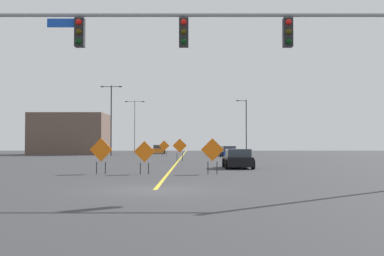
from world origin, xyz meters
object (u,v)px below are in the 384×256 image
at_px(street_lamp_near_left, 136,123).
at_px(car_black_mid, 240,159).
at_px(construction_sign_median_far, 103,151).
at_px(traffic_signal_assembly, 239,44).
at_px(street_lamp_far_right, 113,115).
at_px(construction_sign_left_lane, 166,146).
at_px(construction_sign_right_shoulder, 146,153).
at_px(car_blue_far, 230,152).
at_px(car_orange_passing, 160,150).
at_px(street_lamp_near_right, 247,124).
at_px(construction_sign_right_lane, 214,151).
at_px(car_yellow_approaching, 222,151).
at_px(construction_sign_median_near, 181,147).

distance_m(street_lamp_near_left, car_black_mid, 55.29).
bearing_deg(construction_sign_median_far, traffic_signal_assembly, -54.85).
bearing_deg(street_lamp_far_right, construction_sign_left_lane, -32.15).
height_order(traffic_signal_assembly, construction_sign_left_lane, traffic_signal_assembly).
bearing_deg(construction_sign_left_lane, street_lamp_far_right, 147.85).
distance_m(street_lamp_far_right, car_black_mid, 38.86).
height_order(construction_sign_right_shoulder, car_blue_far, construction_sign_right_shoulder).
relative_size(construction_sign_right_shoulder, car_black_mid, 0.44).
height_order(street_lamp_far_right, construction_sign_left_lane, street_lamp_far_right).
bearing_deg(car_orange_passing, construction_sign_right_shoulder, -86.91).
distance_m(street_lamp_near_right, construction_sign_right_shoulder, 54.83).
bearing_deg(traffic_signal_assembly, construction_sign_left_lane, 96.55).
relative_size(street_lamp_far_right, construction_sign_right_lane, 5.02).
bearing_deg(traffic_signal_assembly, street_lamp_near_right, 83.47).
distance_m(street_lamp_near_right, car_black_mid, 47.66).
bearing_deg(car_yellow_approaching, car_black_mid, -91.40).
bearing_deg(construction_sign_right_shoulder, construction_sign_left_lane, 91.61).
relative_size(construction_sign_right_shoulder, construction_sign_median_far, 0.91).
relative_size(street_lamp_far_right, construction_sign_median_near, 4.59).
bearing_deg(car_yellow_approaching, construction_sign_median_near, -102.40).
bearing_deg(construction_sign_median_far, car_orange_passing, 90.52).
bearing_deg(car_blue_far, street_lamp_near_left, 121.55).
bearing_deg(street_lamp_far_right, street_lamp_near_left, 86.03).
bearing_deg(street_lamp_far_right, construction_sign_median_near, -65.36).
height_order(street_lamp_near_left, car_yellow_approaching, street_lamp_near_left).
bearing_deg(street_lamp_near_right, car_yellow_approaching, -115.22).
relative_size(construction_sign_median_far, car_black_mid, 0.48).
height_order(construction_sign_right_shoulder, car_yellow_approaching, construction_sign_right_shoulder).
bearing_deg(car_black_mid, construction_sign_right_shoulder, -131.95).
distance_m(construction_sign_right_lane, car_blue_far, 35.66).
bearing_deg(car_black_mid, construction_sign_right_lane, -107.62).
bearing_deg(street_lamp_near_right, construction_sign_median_near, -106.48).
bearing_deg(construction_sign_right_shoulder, construction_sign_median_far, 171.45).
height_order(construction_sign_right_shoulder, construction_sign_median_far, construction_sign_median_far).
xyz_separation_m(construction_sign_right_shoulder, construction_sign_median_far, (-2.45, 0.37, 0.11)).
relative_size(construction_sign_right_lane, construction_sign_median_near, 0.92).
bearing_deg(construction_sign_median_far, car_yellow_approaching, 78.05).
bearing_deg(construction_sign_right_shoulder, car_black_mid, 48.05).
xyz_separation_m(traffic_signal_assembly, car_orange_passing, (-7.21, 63.60, -4.61)).
distance_m(traffic_signal_assembly, car_blue_far, 45.11).
xyz_separation_m(traffic_signal_assembly, construction_sign_right_shoulder, (-4.27, 9.18, -4.14)).
relative_size(street_lamp_near_right, car_orange_passing, 1.92).
height_order(construction_sign_median_far, construction_sign_median_near, construction_sign_median_near).
distance_m(street_lamp_near_left, street_lamp_far_right, 17.82).
bearing_deg(construction_sign_left_lane, street_lamp_near_left, 106.11).
xyz_separation_m(construction_sign_right_shoulder, car_blue_far, (7.29, 35.59, -0.50)).
xyz_separation_m(construction_sign_median_far, car_black_mid, (8.18, 6.00, -0.61)).
distance_m(construction_sign_right_lane, construction_sign_median_near, 19.69).
distance_m(car_black_mid, car_yellow_approaching, 36.90).
bearing_deg(street_lamp_near_right, car_black_mid, -96.92).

